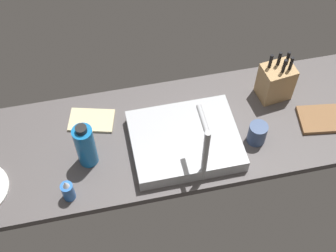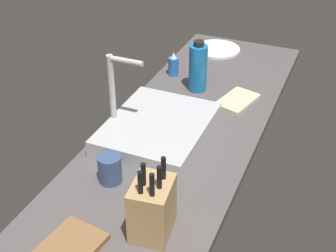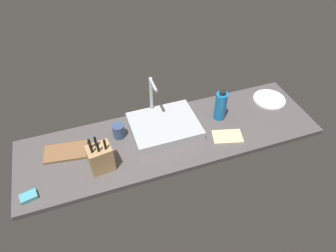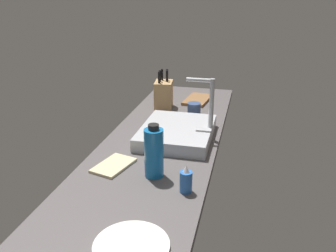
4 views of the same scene
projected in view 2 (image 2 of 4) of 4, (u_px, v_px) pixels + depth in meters
The scene contains 9 objects.
countertop_slab at pixel (178, 141), 174.97cm from camera, with size 197.31×57.34×3.50cm, color #514C4C.
sink_basin at pixel (158, 129), 172.84cm from camera, with size 44.13×35.43×6.47cm, color #B7BABF.
faucet at pixel (115, 89), 167.05cm from camera, with size 5.50×14.03×31.54cm.
knife_block at pixel (152, 208), 128.95cm from camera, with size 14.91×12.41×24.29cm.
soap_bottle at pixel (174, 65), 214.47cm from camera, with size 4.87×4.87×11.35cm.
water_bottle at pixel (198, 68), 199.22cm from camera, with size 7.95×7.95×22.87cm.
dinner_plate at pixel (217, 49), 240.19cm from camera, with size 23.61×23.61×1.20cm, color white.
dish_towel at pixel (237, 100), 195.89cm from camera, with size 19.25×12.03×1.20cm, color beige.
coffee_mug at pixel (110, 169), 150.14cm from camera, with size 7.73×7.73×9.72cm, color #384C75.
Camera 2 is at (-133.37, -52.72, 102.20)cm, focal length 49.53 mm.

